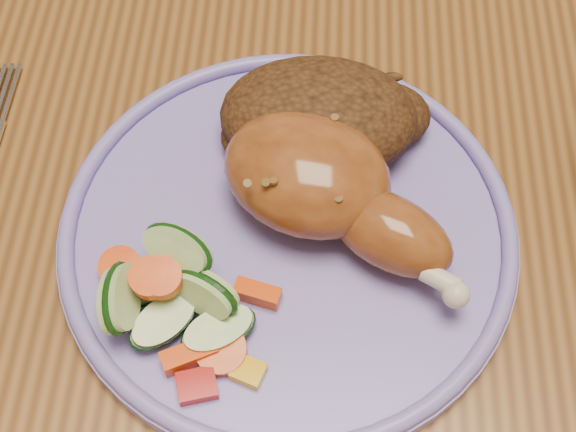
# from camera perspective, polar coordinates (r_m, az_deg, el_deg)

# --- Properties ---
(dining_table) EXTENTS (0.90, 1.40, 0.75)m
(dining_table) POSITION_cam_1_polar(r_m,az_deg,el_deg) (0.60, 8.61, 0.58)
(dining_table) COLOR brown
(dining_table) RESTS_ON ground
(plate) EXTENTS (0.27, 0.27, 0.01)m
(plate) POSITION_cam_1_polar(r_m,az_deg,el_deg) (0.48, 0.00, -1.31)
(plate) COLOR #7A6DC8
(plate) RESTS_ON dining_table
(plate_rim) EXTENTS (0.27, 0.27, 0.01)m
(plate_rim) POSITION_cam_1_polar(r_m,az_deg,el_deg) (0.47, 0.00, -0.64)
(plate_rim) COLOR #7A6DC8
(plate_rim) RESTS_ON plate
(chicken_leg) EXTENTS (0.15, 0.13, 0.05)m
(chicken_leg) POSITION_cam_1_polar(r_m,az_deg,el_deg) (0.46, 2.77, 2.07)
(chicken_leg) COLOR brown
(chicken_leg) RESTS_ON plate
(rice_pilaf) EXTENTS (0.13, 0.09, 0.05)m
(rice_pilaf) POSITION_cam_1_polar(r_m,az_deg,el_deg) (0.49, 2.48, 6.96)
(rice_pilaf) COLOR #452811
(rice_pilaf) RESTS_ON plate
(vegetable_pile) EXTENTS (0.10, 0.10, 0.05)m
(vegetable_pile) POSITION_cam_1_polar(r_m,az_deg,el_deg) (0.44, -8.07, -5.92)
(vegetable_pile) COLOR #A50A05
(vegetable_pile) RESTS_ON plate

